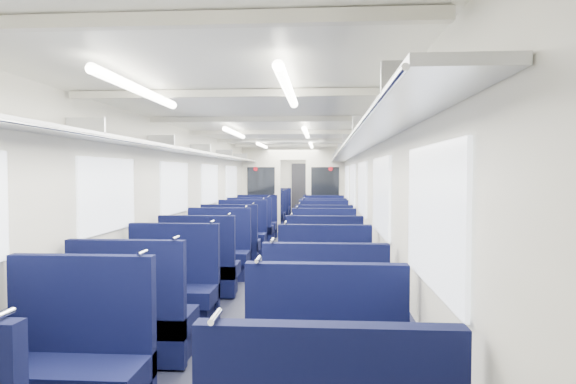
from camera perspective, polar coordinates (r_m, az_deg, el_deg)
The scene contains 38 objects.
floor at distance 10.31m, azimuth -0.56°, elevation -6.97°, with size 2.80×18.00×0.01m, color black.
ceiling at distance 10.20m, azimuth -0.57°, elevation 6.17°, with size 2.80×18.00×0.01m, color white.
wall_left at distance 10.40m, azimuth -8.28°, elevation -0.41°, with size 0.02×18.00×2.35m, color beige.
dado_left at distance 10.46m, azimuth -8.18°, elevation -4.92°, with size 0.03×17.90×0.70m, color black.
wall_right at distance 10.18m, azimuth 7.32°, elevation -0.46°, with size 0.02×18.00×2.35m, color beige.
dado_right at distance 10.25m, azimuth 7.21°, elevation -5.07°, with size 0.03×17.90×0.70m, color black.
wall_far at distance 19.17m, azimuth 1.56°, elevation 0.81°, with size 2.80×0.02×2.35m, color beige.
luggage_rack_left at distance 10.35m, azimuth -7.29°, elevation 4.01°, with size 0.36×17.40×0.18m.
luggage_rack_right at distance 10.16m, azimuth 6.28°, elevation 4.05°, with size 0.36×17.40×0.18m.
windows at distance 9.73m, azimuth -0.78°, elevation 0.88°, with size 2.78×15.60×0.75m.
ceiling_fittings at distance 9.94m, azimuth -0.69°, elevation 5.92°, with size 2.70×16.06×0.11m.
end_door at distance 19.12m, azimuth 1.55°, elevation 0.28°, with size 0.75×0.06×2.00m, color black.
bulkhead at distance 13.62m, azimuth 0.58°, elevation 0.48°, with size 2.80×0.10×2.35m.
seat_2 at distance 3.75m, azimuth -23.40°, elevation -18.29°, with size 1.00×0.55×1.12m.
seat_4 at distance 4.65m, azimuth -17.31°, elevation -14.15°, with size 1.00×0.55×1.12m.
seat_5 at distance 4.28m, azimuth 4.27°, elevation -15.52°, with size 1.00×0.55×1.12m.
seat_6 at distance 5.64m, azimuth -13.26°, elevation -11.20°, with size 1.00×0.55×1.12m.
seat_7 at distance 5.37m, azimuth 4.21°, elevation -11.84°, with size 1.00×0.55×1.12m.
seat_8 at distance 6.83m, azimuth -10.07°, elevation -8.81°, with size 1.00×0.55×1.12m.
seat_9 at distance 6.71m, azimuth 4.16°, elevation -8.98°, with size 1.00×0.55×1.12m.
seat_10 at distance 7.94m, azimuth -8.03°, elevation -7.24°, with size 1.00×0.55×1.12m.
seat_11 at distance 7.78m, azimuth 4.13°, elevation -7.43°, with size 1.00×0.55×1.12m.
seat_12 at distance 9.01m, azimuth -6.56°, elevation -6.11°, with size 1.00×0.55×1.12m.
seat_13 at distance 8.84m, azimuth 4.11°, elevation -6.26°, with size 1.00×0.55×1.12m.
seat_14 at distance 10.20m, azimuth -5.31°, elevation -5.13°, with size 1.00×0.55×1.12m.
seat_15 at distance 10.10m, azimuth 4.09°, elevation -5.19°, with size 1.00×0.55×1.12m.
seat_16 at distance 11.37m, azimuth -4.34°, elevation -4.36°, with size 1.00×0.55×1.12m.
seat_17 at distance 11.06m, azimuth 4.08°, elevation -4.55°, with size 1.00×0.55×1.12m.
seat_18 at distance 12.44m, azimuth -3.62°, elevation -3.79°, with size 1.00×0.55×1.12m.
seat_19 at distance 12.23m, azimuth 4.07°, elevation -3.90°, with size 1.00×0.55×1.12m.
seat_20 at distance 14.51m, azimuth -2.52°, elevation -2.93°, with size 1.00×0.55×1.12m.
seat_21 at distance 14.24m, azimuth 4.06°, elevation -3.03°, with size 1.00×0.55×1.12m.
seat_22 at distance 15.48m, azimuth -2.11°, elevation -2.61°, with size 1.00×0.55×1.12m.
seat_23 at distance 15.46m, azimuth 4.05°, elevation -2.61°, with size 1.00×0.55×1.12m.
seat_24 at distance 16.72m, azimuth -1.66°, elevation -2.25°, with size 1.00×0.55×1.12m.
seat_25 at distance 16.55m, azimuth 4.04°, elevation -2.30°, with size 1.00×0.55×1.12m.
seat_26 at distance 17.87m, azimuth -1.29°, elevation -1.96°, with size 1.00×0.55×1.12m.
seat_27 at distance 17.75m, azimuth 4.04°, elevation -1.99°, with size 1.00×0.55×1.12m.
Camera 1 is at (0.80, -10.15, 1.65)m, focal length 31.07 mm.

